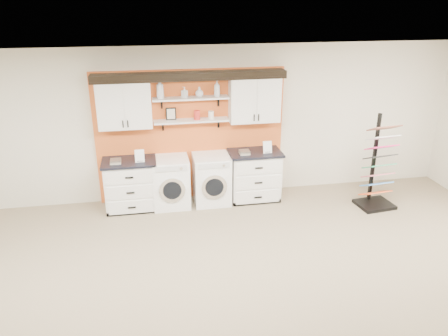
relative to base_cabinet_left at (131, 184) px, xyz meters
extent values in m
plane|color=white|center=(1.13, -3.64, 2.34)|extent=(10.00, 10.00, 0.00)
plane|color=beige|center=(1.13, 0.36, 0.94)|extent=(10.00, 0.00, 10.00)
cube|color=#D85E25|center=(1.13, 0.32, 0.74)|extent=(3.40, 0.07, 2.40)
cube|color=white|center=(0.00, 0.16, 1.42)|extent=(0.90, 0.34, 0.84)
cube|color=white|center=(-0.22, -0.02, 1.42)|extent=(0.42, 0.01, 0.78)
cube|color=white|center=(0.22, -0.02, 1.42)|extent=(0.42, 0.01, 0.78)
cube|color=white|center=(2.26, 0.16, 1.42)|extent=(0.90, 0.34, 0.84)
cube|color=white|center=(2.04, -0.02, 1.42)|extent=(0.42, 0.01, 0.78)
cube|color=white|center=(2.48, -0.02, 1.42)|extent=(0.42, 0.01, 0.78)
cube|color=white|center=(1.13, 0.16, 1.07)|extent=(1.32, 0.28, 0.03)
cube|color=white|center=(1.13, 0.16, 1.47)|extent=(1.32, 0.28, 0.03)
cube|color=black|center=(1.13, 0.18, 1.87)|extent=(3.30, 0.40, 0.10)
cube|color=black|center=(1.13, -0.01, 1.81)|extent=(3.30, 0.04, 0.04)
cube|color=black|center=(0.78, 0.21, 1.20)|extent=(0.18, 0.02, 0.22)
cube|color=beige|center=(0.78, 0.20, 1.20)|extent=(0.14, 0.01, 0.18)
cylinder|color=red|center=(1.23, 0.16, 1.17)|extent=(0.11, 0.11, 0.16)
cylinder|color=silver|center=(1.48, 0.16, 1.16)|extent=(0.10, 0.10, 0.14)
cube|color=white|center=(0.00, 0.01, -0.02)|extent=(0.87, 0.60, 0.87)
cube|color=black|center=(0.00, -0.26, -0.42)|extent=(0.87, 0.06, 0.07)
cube|color=black|center=(0.00, 0.01, 0.44)|extent=(0.93, 0.66, 0.04)
cube|color=white|center=(0.00, -0.30, 0.26)|extent=(0.80, 0.02, 0.24)
cube|color=white|center=(0.00, -0.30, -0.02)|extent=(0.80, 0.02, 0.24)
cube|color=white|center=(0.00, -0.30, -0.30)|extent=(0.80, 0.02, 0.24)
cube|color=white|center=(2.26, 0.01, -0.01)|extent=(0.90, 0.60, 0.90)
cube|color=black|center=(2.26, -0.26, -0.42)|extent=(0.90, 0.06, 0.07)
cube|color=black|center=(2.26, 0.01, 0.46)|extent=(0.95, 0.66, 0.04)
cube|color=white|center=(2.26, -0.30, 0.28)|extent=(0.82, 0.02, 0.25)
cube|color=white|center=(2.26, -0.30, -0.01)|extent=(0.82, 0.02, 0.25)
cube|color=white|center=(2.26, -0.30, -0.30)|extent=(0.82, 0.02, 0.25)
cube|color=white|center=(0.71, 0.01, 0.00)|extent=(0.65, 0.66, 0.90)
cube|color=silver|center=(0.71, -0.33, 0.38)|extent=(0.55, 0.02, 0.10)
cylinder|color=silver|center=(0.71, -0.33, -0.02)|extent=(0.46, 0.05, 0.46)
cylinder|color=black|center=(0.71, -0.35, -0.02)|extent=(0.32, 0.03, 0.32)
cube|color=white|center=(1.45, 0.01, 0.00)|extent=(0.65, 0.66, 0.91)
cube|color=silver|center=(1.45, -0.33, 0.38)|extent=(0.55, 0.02, 0.10)
cylinder|color=silver|center=(1.45, -0.33, -0.02)|extent=(0.46, 0.05, 0.46)
cylinder|color=black|center=(1.45, -0.35, -0.02)|extent=(0.32, 0.03, 0.32)
cube|color=black|center=(4.35, -0.72, -0.43)|extent=(0.67, 0.58, 0.06)
cube|color=black|center=(4.33, -0.54, 0.41)|extent=(0.06, 0.06, 1.64)
cube|color=#FF4F1A|center=(4.34, -0.70, -0.20)|extent=(0.54, 0.35, 0.15)
cube|color=#3979C9|center=(4.34, -0.70, -0.03)|extent=(0.54, 0.35, 0.15)
cube|color=#CC5B69|center=(4.34, -0.70, 0.15)|extent=(0.54, 0.35, 0.15)
cube|color=#268C59|center=(4.34, -0.70, 0.32)|extent=(0.54, 0.35, 0.15)
cube|color=black|center=(4.34, -0.70, 0.50)|extent=(0.54, 0.35, 0.15)
cube|color=#E71B68|center=(4.34, -0.70, 0.67)|extent=(0.54, 0.35, 0.15)
cube|color=silver|center=(4.34, -0.70, 0.85)|extent=(0.54, 0.35, 0.15)
cube|color=brown|center=(4.34, -0.70, 1.02)|extent=(0.54, 0.35, 0.15)
imported|color=silver|center=(0.61, 0.16, 1.65)|extent=(0.14, 0.14, 0.33)
imported|color=silver|center=(1.02, 0.16, 1.58)|extent=(0.12, 0.12, 0.18)
imported|color=silver|center=(1.28, 0.16, 1.58)|extent=(0.19, 0.19, 0.18)
imported|color=silver|center=(1.59, 0.16, 1.63)|extent=(0.12, 0.12, 0.28)
camera|label=1|loc=(0.38, -7.26, 3.16)|focal=35.00mm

